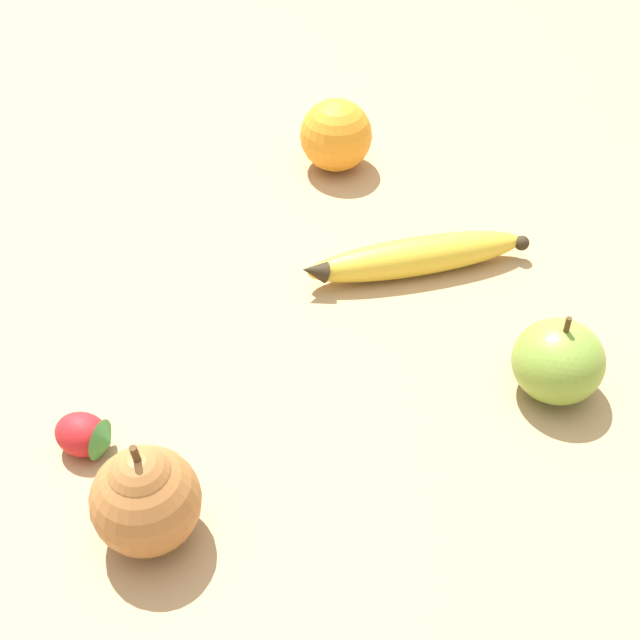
% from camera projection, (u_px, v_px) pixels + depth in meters
% --- Properties ---
extents(ground_plane, '(3.00, 3.00, 0.00)m').
position_uv_depth(ground_plane, '(311.00, 301.00, 0.78)').
color(ground_plane, tan).
extents(banana, '(0.07, 0.21, 0.04)m').
position_uv_depth(banana, '(417.00, 260.00, 0.79)').
color(banana, gold).
rests_on(banana, ground_plane).
extents(orange, '(0.07, 0.07, 0.07)m').
position_uv_depth(orange, '(336.00, 135.00, 0.91)').
color(orange, orange).
rests_on(orange, ground_plane).
extents(pear, '(0.07, 0.07, 0.09)m').
position_uv_depth(pear, '(145.00, 497.00, 0.58)').
color(pear, '#A36633').
rests_on(pear, ground_plane).
extents(strawberry, '(0.05, 0.05, 0.03)m').
position_uv_depth(strawberry, '(86.00, 436.00, 0.65)').
color(strawberry, red).
rests_on(strawberry, ground_plane).
extents(apple, '(0.07, 0.07, 0.08)m').
position_uv_depth(apple, '(558.00, 361.00, 0.68)').
color(apple, olive).
rests_on(apple, ground_plane).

